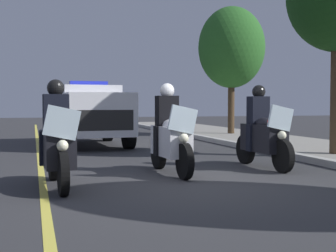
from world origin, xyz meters
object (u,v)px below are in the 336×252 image
at_px(police_motorcycle_lead_left, 57,143).
at_px(tree_far_back, 232,48).
at_px(police_motorcycle_trailing, 263,134).
at_px(police_suv, 89,112).
at_px(police_motorcycle_lead_right, 170,137).

relative_size(police_motorcycle_lead_left, tree_far_back, 0.41).
height_order(police_motorcycle_trailing, police_suv, police_suv).
distance_m(police_motorcycle_trailing, police_suv, 6.99).
bearing_deg(tree_far_back, police_motorcycle_lead_right, -29.51).
bearing_deg(tree_far_back, police_suv, -64.64).
xyz_separation_m(police_motorcycle_lead_left, police_motorcycle_lead_right, (-0.90, 2.13, 0.00)).
xyz_separation_m(police_motorcycle_lead_right, tree_far_back, (-9.57, 5.42, 2.94)).
bearing_deg(police_suv, tree_far_back, 115.36).
height_order(police_motorcycle_lead_left, police_motorcycle_lead_right, same).
height_order(police_motorcycle_lead_left, police_suv, police_suv).
relative_size(police_motorcycle_trailing, police_suv, 0.43).
bearing_deg(police_suv, police_motorcycle_trailing, 23.95).
bearing_deg(tree_far_back, police_motorcycle_lead_left, -35.77).
distance_m(police_motorcycle_lead_left, tree_far_back, 13.24).
distance_m(police_motorcycle_lead_left, police_motorcycle_trailing, 4.35).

